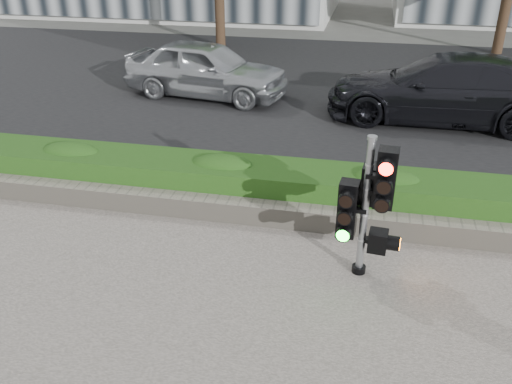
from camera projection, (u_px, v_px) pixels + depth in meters
The scene contains 8 objects.
ground at pixel (263, 300), 6.99m from camera, with size 120.00×120.00×0.00m, color #51514C.
road at pixel (330, 86), 15.70m from camera, with size 60.00×13.00×0.02m, color black.
curb at pixel (297, 188), 9.71m from camera, with size 60.00×0.25×0.12m, color gray.
stone_wall at pixel (286, 215), 8.56m from camera, with size 12.00×0.32×0.34m, color gray.
hedge at pixel (293, 188), 9.05m from camera, with size 12.00×1.00×0.68m, color #407925.
traffic_signal at pixel (368, 200), 7.00m from camera, with size 0.71×0.54×2.00m.
car_silver at pixel (206, 69), 14.49m from camera, with size 1.77×4.39×1.50m, color #AFB2B7.
car_dark at pixel (444, 89), 12.71m from camera, with size 2.20×5.40×1.57m, color black.
Camera 1 is at (1.07, -5.49, 4.42)m, focal length 38.00 mm.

